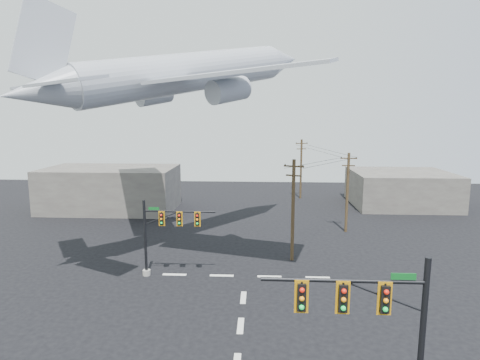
# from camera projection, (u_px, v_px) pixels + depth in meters

# --- Properties ---
(lane_markings) EXTENTS (14.00, 21.20, 0.01)m
(lane_markings) POSITION_uv_depth(u_px,v_px,m) (242.00, 315.00, 26.92)
(lane_markings) COLOR silver
(lane_markings) RESTS_ON ground
(signal_mast_near) EXTENTS (7.23, 0.83, 7.56)m
(signal_mast_near) POSITION_uv_depth(u_px,v_px,m) (382.00, 332.00, 16.94)
(signal_mast_near) COLOR gray
(signal_mast_near) RESTS_ON ground
(signal_mast_far) EXTENTS (6.21, 0.71, 6.46)m
(signal_mast_far) POSITION_uv_depth(u_px,v_px,m) (163.00, 234.00, 32.98)
(signal_mast_far) COLOR gray
(signal_mast_far) RESTS_ON ground
(utility_pole_a) EXTENTS (1.78, 0.85, 9.40)m
(utility_pole_a) POSITION_uv_depth(u_px,v_px,m) (293.00, 208.00, 36.46)
(utility_pole_a) COLOR #47351E
(utility_pole_a) RESTS_ON ground
(utility_pole_b) EXTENTS (1.85, 0.31, 9.13)m
(utility_pole_b) POSITION_uv_depth(u_px,v_px,m) (347.00, 191.00, 45.49)
(utility_pole_b) COLOR #47351E
(utility_pole_b) RESTS_ON ground
(utility_pole_c) EXTENTS (1.93, 0.51, 9.50)m
(utility_pole_c) POSITION_uv_depth(u_px,v_px,m) (301.00, 168.00, 64.00)
(utility_pole_c) COLOR #47351E
(utility_pole_c) RESTS_ON ground
(power_lines) EXTENTS (8.57, 28.14, 0.07)m
(power_lines) POSITION_uv_depth(u_px,v_px,m) (322.00, 154.00, 48.88)
(power_lines) COLOR black
(airliner) EXTENTS (26.29, 27.52, 8.70)m
(airliner) POSITION_uv_depth(u_px,v_px,m) (189.00, 74.00, 36.96)
(airliner) COLOR #A3A9AF
(building_left) EXTENTS (18.00, 10.00, 6.00)m
(building_left) POSITION_uv_depth(u_px,v_px,m) (111.00, 189.00, 56.72)
(building_left) COLOR #68645C
(building_left) RESTS_ON ground
(building_right) EXTENTS (14.00, 12.00, 5.00)m
(building_right) POSITION_uv_depth(u_px,v_px,m) (401.00, 189.00, 59.54)
(building_right) COLOR #68645C
(building_right) RESTS_ON ground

